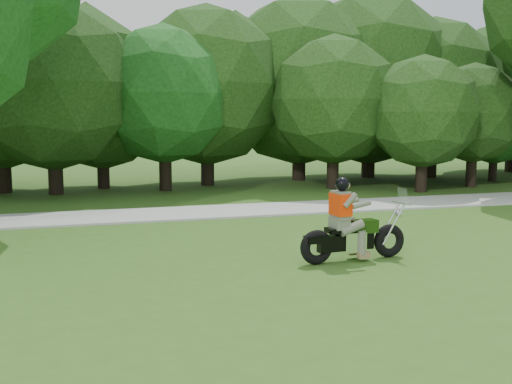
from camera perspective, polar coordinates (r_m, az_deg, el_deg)
ground at (r=11.79m, az=20.57°, el=-6.87°), size 100.00×100.00×0.00m
walkway at (r=18.63m, az=5.43°, el=-1.34°), size 60.00×2.20×0.06m
tree_line at (r=25.15m, az=1.02°, el=9.29°), size 40.98×12.17×7.78m
chopper_motorcycle at (r=12.00m, az=8.25°, el=-3.40°), size 2.21×0.64×1.58m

